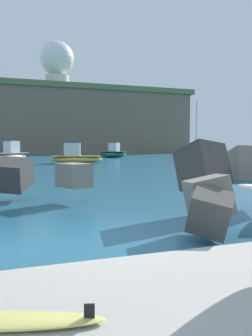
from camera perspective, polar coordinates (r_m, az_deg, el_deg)
name	(u,v)px	position (r m, az deg, el deg)	size (l,w,h in m)	color
ground_plane	(87,241)	(6.85, -6.62, -12.23)	(400.00, 400.00, 0.00)	#235B7A
breakwater_jetty	(64,180)	(8.10, -10.58, -2.05)	(31.98, 8.75, 2.56)	#4C4944
boat_near_left	(10,155)	(42.67, -19.20, 2.17)	(5.02, 4.83, 2.51)	beige
boat_near_centre	(194,159)	(35.64, 11.48, 1.46)	(4.56, 2.80, 6.49)	#1E6656
boat_mid_centre	(113,153)	(51.98, -2.30, 2.61)	(4.75, 4.77, 2.38)	#1E6656
boat_far_left	(75,157)	(35.69, -8.64, 1.89)	(5.81, 3.03, 2.26)	#EAC64C
mooring_buoy_inner	(245,173)	(21.82, 19.67, -0.74)	(0.44, 0.44, 0.44)	silver
radar_dome	(57,62)	(84.60, -11.70, 17.29)	(8.01, 8.01, 11.00)	silver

